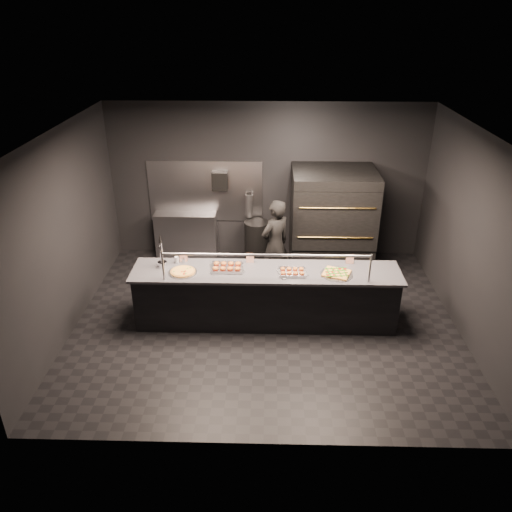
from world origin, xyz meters
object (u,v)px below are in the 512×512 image
prep_shelf (186,235)px  slider_tray_b (292,272)px  service_counter (266,296)px  worker (275,245)px  fire_extinguisher (249,205)px  trash_bin (257,241)px  pizza_oven (332,220)px  slider_tray_a (227,267)px  towel_dispenser (220,181)px  beer_tap (162,257)px  round_pizza (183,272)px  square_pizza (336,273)px

prep_shelf → slider_tray_b: 3.15m
service_counter → prep_shelf: service_counter is taller
slider_tray_b → worker: worker is taller
fire_extinguisher → trash_bin: bearing=-55.3°
pizza_oven → service_counter: bearing=-122.3°
slider_tray_a → slider_tray_b: slider_tray_a is taller
slider_tray_b → trash_bin: (-0.60, 2.25, -0.55)m
towel_dispenser → slider_tray_a: size_ratio=0.64×
beer_tap → slider_tray_b: size_ratio=1.17×
towel_dispenser → beer_tap: towel_dispenser is taller
prep_shelf → slider_tray_b: (2.00, -2.39, 0.49)m
service_counter → fire_extinguisher: service_counter is taller
beer_tap → worker: (1.75, 1.06, -0.26)m
service_counter → round_pizza: size_ratio=9.47×
worker → square_pizza: bearing=86.5°
service_counter → slider_tray_a: size_ratio=7.49×
towel_dispenser → fire_extinguisher: 0.74m
beer_tap → worker: bearing=31.1°
beer_tap → slider_tray_a: size_ratio=1.01×
beer_tap → service_counter: bearing=-3.4°
service_counter → trash_bin: 2.19m
fire_extinguisher → prep_shelf: bearing=-176.3°
slider_tray_b → beer_tap: bearing=175.3°
towel_dispenser → slider_tray_b: bearing=-62.2°
beer_tap → worker: worker is taller
beer_tap → trash_bin: bearing=56.2°
trash_bin → round_pizza: bearing=-114.9°
slider_tray_a → square_pizza: size_ratio=1.14×
pizza_oven → prep_shelf: bearing=171.5°
round_pizza → square_pizza: 2.31m
pizza_oven → slider_tray_a: size_ratio=3.49×
pizza_oven → slider_tray_a: bearing=-134.2°
prep_shelf → worker: worker is taller
square_pizza → trash_bin: bearing=119.0°
prep_shelf → round_pizza: size_ratio=2.77×
square_pizza → trash_bin: size_ratio=0.61×
trash_bin → service_counter: bearing=-84.8°
square_pizza → trash_bin: square_pizza is taller
round_pizza → worker: worker is taller
slider_tray_b → round_pizza: bearing=-179.2°
round_pizza → pizza_oven: bearing=39.0°
pizza_oven → square_pizza: pizza_oven is taller
pizza_oven → square_pizza: (-0.14, -1.99, -0.03)m
service_counter → beer_tap: bearing=176.6°
square_pizza → trash_bin: 2.65m
fire_extinguisher → square_pizza: fire_extinguisher is taller
service_counter → round_pizza: bearing=-175.8°
fire_extinguisher → slider_tray_a: bearing=-96.1°
towel_dispenser → trash_bin: 1.36m
prep_shelf → slider_tray_b: slider_tray_b is taller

